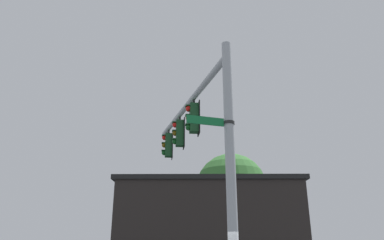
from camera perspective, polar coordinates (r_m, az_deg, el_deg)
The scene contains 8 objects.
signal_pole at distance 9.26m, azimuth 6.17°, elevation -8.83°, with size 0.26×0.26×7.69m, color #ADB2B7.
mast_arm at distance 13.73m, azimuth -0.71°, elevation 2.39°, with size 0.21×0.21×7.73m, color #ADB2B7.
traffic_light_nearest_pole at distance 12.73m, azimuth 0.21°, elevation 0.32°, with size 0.54×0.49×1.31m.
traffic_light_mid_inner at distance 14.44m, azimuth -2.04°, elevation -2.10°, with size 0.54×0.49×1.31m.
traffic_light_mid_outer at distance 16.19m, azimuth -3.81°, elevation -3.99°, with size 0.54×0.49×1.31m.
street_name_sign at distance 9.50m, azimuth 4.03°, elevation -0.31°, with size 0.39×1.31×0.22m.
storefront_building at distance 25.38m, azimuth 2.71°, elevation -17.04°, with size 8.48×12.98×6.44m.
tree_by_storefront at distance 26.65m, azimuth 6.26°, elevation -10.84°, with size 5.15×5.15×8.70m.
Camera 1 is at (-8.88, 1.99, 2.15)m, focal length 33.71 mm.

